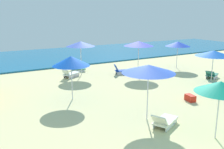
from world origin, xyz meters
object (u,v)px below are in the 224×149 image
(lounge_chair_2_0, at_px, (122,71))
(umbrella_3, at_px, (149,69))
(umbrella_7, at_px, (81,44))
(cooler_box_0, at_px, (190,98))
(umbrella_6, at_px, (220,87))
(umbrella_8, at_px, (178,44))
(umbrella_4, at_px, (214,53))
(umbrella_2, at_px, (139,44))
(umbrella_0, at_px, (71,61))
(lounge_chair_4_0, at_px, (212,75))
(lounge_chair_3_0, at_px, (164,121))
(lounge_chair_7_0, at_px, (71,74))
(lounge_chair_7_1, at_px, (76,69))

(lounge_chair_2_0, relative_size, umbrella_3, 0.60)
(umbrella_7, height_order, cooler_box_0, umbrella_7)
(umbrella_6, relative_size, umbrella_7, 0.87)
(umbrella_7, relative_size, umbrella_8, 1.13)
(umbrella_4, distance_m, umbrella_8, 4.79)
(umbrella_2, height_order, umbrella_3, umbrella_2)
(umbrella_3, bearing_deg, umbrella_2, 57.38)
(lounge_chair_2_0, xyz_separation_m, umbrella_6, (-2.40, -10.55, 1.75))
(umbrella_0, height_order, umbrella_4, umbrella_0)
(umbrella_8, bearing_deg, umbrella_4, -104.70)
(umbrella_4, relative_size, umbrella_7, 0.94)
(umbrella_4, distance_m, umbrella_7, 9.39)
(umbrella_0, relative_size, umbrella_6, 1.08)
(umbrella_0, xyz_separation_m, umbrella_7, (2.65, 5.03, 0.22))
(lounge_chair_2_0, height_order, umbrella_8, umbrella_8)
(umbrella_3, xyz_separation_m, umbrella_4, (7.65, 2.85, -0.31))
(lounge_chair_2_0, bearing_deg, lounge_chair_4_0, -114.59)
(lounge_chair_4_0, height_order, umbrella_6, umbrella_6)
(lounge_chair_2_0, bearing_deg, lounge_chair_3_0, 175.74)
(umbrella_4, xyz_separation_m, umbrella_8, (1.22, 4.64, 0.07))
(lounge_chair_3_0, bearing_deg, cooler_box_0, -88.60)
(lounge_chair_2_0, relative_size, lounge_chair_3_0, 0.92)
(umbrella_8, bearing_deg, lounge_chair_7_0, 171.64)
(umbrella_2, distance_m, umbrella_4, 5.31)
(umbrella_2, bearing_deg, lounge_chair_2_0, 144.59)
(lounge_chair_7_1, distance_m, umbrella_8, 8.75)
(umbrella_0, distance_m, lounge_chair_7_0, 5.31)
(umbrella_3, bearing_deg, umbrella_4, 20.43)
(lounge_chair_2_0, distance_m, lounge_chair_4_0, 6.56)
(umbrella_7, distance_m, lounge_chair_7_1, 2.46)
(lounge_chair_7_1, bearing_deg, lounge_chair_7_0, 162.56)
(umbrella_6, xyz_separation_m, lounge_chair_7_0, (-1.46, 11.50, -1.76))
(umbrella_6, bearing_deg, lounge_chair_4_0, 40.30)
(umbrella_0, bearing_deg, lounge_chair_2_0, 34.02)
(umbrella_6, height_order, lounge_chair_7_1, umbrella_6)
(umbrella_4, xyz_separation_m, lounge_chair_7_1, (-6.83, 7.56, -1.75))
(umbrella_3, distance_m, umbrella_7, 9.21)
(lounge_chair_3_0, distance_m, cooler_box_0, 3.75)
(umbrella_0, bearing_deg, lounge_chair_7_1, 66.37)
(umbrella_0, xyz_separation_m, lounge_chair_7_1, (2.74, 6.26, -1.90))
(umbrella_8, bearing_deg, umbrella_7, 168.24)
(umbrella_4, bearing_deg, lounge_chair_7_0, 142.95)
(umbrella_2, xyz_separation_m, cooler_box_0, (-1.10, -6.39, -2.20))
(umbrella_3, xyz_separation_m, cooler_box_0, (3.48, 0.78, -2.13))
(lounge_chair_4_0, xyz_separation_m, umbrella_6, (-7.31, -6.20, 1.76))
(umbrella_4, height_order, umbrella_6, umbrella_6)
(umbrella_3, relative_size, lounge_chair_3_0, 1.53)
(umbrella_4, height_order, umbrella_8, umbrella_8)
(lounge_chair_3_0, xyz_separation_m, lounge_chair_7_1, (0.65, 11.37, -0.00))
(umbrella_6, distance_m, umbrella_7, 11.87)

